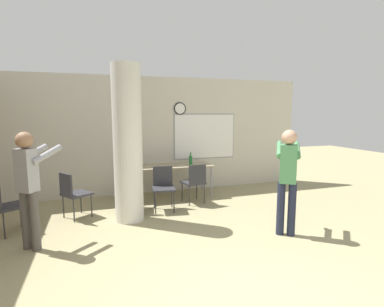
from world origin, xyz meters
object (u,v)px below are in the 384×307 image
(chair_by_left_wall, at_px, (6,204))
(chair_table_front, at_px, (163,185))
(chair_near_pillar, at_px, (73,192))
(person_playing_side, at_px, (288,174))
(person_watching_back, at_px, (29,181))
(folding_table, at_px, (173,167))
(chair_table_left, at_px, (130,186))
(bottle_on_table, at_px, (191,160))
(chair_table_right, at_px, (195,180))

(chair_by_left_wall, bearing_deg, chair_table_front, 9.08)
(chair_near_pillar, bearing_deg, chair_table_front, -0.62)
(chair_table_front, height_order, chair_by_left_wall, same)
(chair_table_front, height_order, person_playing_side, person_playing_side)
(chair_by_left_wall, xyz_separation_m, person_watching_back, (0.49, -0.71, 0.49))
(folding_table, relative_size, chair_table_front, 2.05)
(chair_by_left_wall, height_order, person_playing_side, person_playing_side)
(chair_table_front, xyz_separation_m, chair_by_left_wall, (-2.67, -0.43, 0.00))
(chair_table_left, bearing_deg, person_watching_back, -140.74)
(chair_near_pillar, xyz_separation_m, chair_by_left_wall, (-0.97, -0.45, 0.00))
(folding_table, distance_m, bottle_on_table, 0.45)
(chair_by_left_wall, bearing_deg, person_playing_side, -18.19)
(chair_by_left_wall, xyz_separation_m, chair_table_right, (3.40, 0.62, 0.00))
(chair_table_left, bearing_deg, chair_by_left_wall, -164.90)
(chair_by_left_wall, relative_size, chair_table_left, 1.00)
(folding_table, distance_m, chair_table_left, 1.35)
(person_watching_back, bearing_deg, chair_table_front, 27.40)
(bottle_on_table, distance_m, person_watching_back, 3.63)
(chair_by_left_wall, relative_size, person_watching_back, 0.51)
(chair_table_right, bearing_deg, bottle_on_table, 79.35)
(chair_table_front, bearing_deg, bottle_on_table, 45.08)
(chair_near_pillar, xyz_separation_m, chair_table_front, (1.70, -0.02, 0.00))
(chair_by_left_wall, distance_m, chair_table_left, 2.09)
(bottle_on_table, distance_m, chair_by_left_wall, 3.77)
(chair_near_pillar, relative_size, chair_by_left_wall, 1.00)
(folding_table, xyz_separation_m, person_watching_back, (-2.62, -2.01, 0.31))
(chair_table_left, bearing_deg, bottle_on_table, 26.09)
(chair_near_pillar, xyz_separation_m, person_playing_side, (3.30, -1.85, 0.49))
(chair_table_right, distance_m, chair_table_left, 1.39)
(chair_table_left, height_order, person_watching_back, person_watching_back)
(chair_table_left, relative_size, person_watching_back, 0.51)
(chair_table_right, bearing_deg, chair_near_pillar, -175.86)
(folding_table, xyz_separation_m, chair_table_front, (-0.44, -0.88, -0.18))
(person_watching_back, bearing_deg, folding_table, 37.53)
(chair_near_pillar, relative_size, chair_table_front, 1.00)
(chair_table_front, distance_m, chair_table_right, 0.75)
(chair_table_right, height_order, person_playing_side, person_playing_side)
(chair_table_left, xyz_separation_m, person_playing_side, (2.25, -1.95, 0.49))
(chair_table_front, bearing_deg, person_playing_side, -48.86)
(bottle_on_table, relative_size, chair_table_left, 0.33)
(folding_table, height_order, chair_table_left, chair_table_left)
(folding_table, bearing_deg, bottle_on_table, -3.48)
(chair_table_left, bearing_deg, person_playing_side, -40.81)
(folding_table, distance_m, person_playing_side, 2.97)
(chair_near_pillar, distance_m, chair_table_left, 1.05)
(chair_near_pillar, distance_m, chair_table_right, 2.43)
(chair_near_pillar, bearing_deg, folding_table, 22.02)
(bottle_on_table, height_order, person_playing_side, person_playing_side)
(chair_table_left, distance_m, person_playing_side, 3.02)
(chair_near_pillar, height_order, person_playing_side, person_playing_side)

